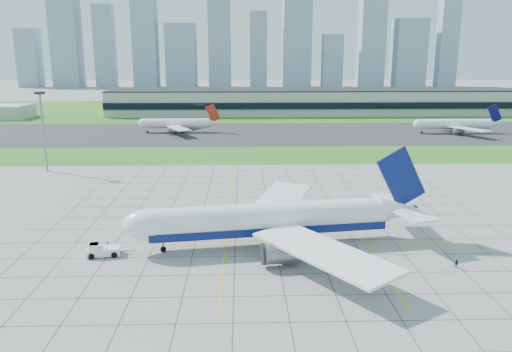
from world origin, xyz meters
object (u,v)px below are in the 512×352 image
at_px(airliner, 271,220).
at_px(pushback_tug, 102,250).
at_px(light_mast, 42,122).
at_px(distant_jet_1, 178,123).
at_px(crew_far, 457,264).
at_px(distant_jet_2, 455,124).
at_px(crew_near, 108,246).

bearing_deg(airliner, pushback_tug, 179.77).
height_order(light_mast, distant_jet_1, light_mast).
distance_m(pushback_tug, crew_far, 64.50).
bearing_deg(distant_jet_2, pushback_tug, -131.00).
distance_m(light_mast, crew_far, 129.60).
relative_size(crew_far, distant_jet_2, 0.04).
height_order(pushback_tug, crew_far, pushback_tug).
xyz_separation_m(airliner, crew_far, (32.04, -12.23, -4.37)).
height_order(crew_far, distant_jet_1, distant_jet_1).
bearing_deg(distant_jet_1, pushback_tug, -88.17).
distance_m(crew_far, distant_jet_1, 177.32).
xyz_separation_m(light_mast, distant_jet_2, (166.88, 77.37, -11.70)).
distance_m(light_mast, distant_jet_1, 90.40).
xyz_separation_m(airliner, distant_jet_2, (97.80, 144.74, -0.73)).
bearing_deg(airliner, light_mast, 127.34).
relative_size(light_mast, crew_near, 14.80).
xyz_separation_m(light_mast, distant_jet_1, (32.10, 83.70, -11.70)).
relative_size(light_mast, distant_jet_2, 0.60).
bearing_deg(crew_far, distant_jet_2, 88.87).
height_order(crew_near, crew_far, crew_near).
height_order(crew_near, distant_jet_1, distant_jet_1).
height_order(airliner, pushback_tug, airliner).
relative_size(distant_jet_1, distant_jet_2, 1.00).
bearing_deg(distant_jet_2, crew_far, -112.73).
relative_size(airliner, distant_jet_1, 1.42).
distance_m(light_mast, distant_jet_2, 184.32).
bearing_deg(crew_near, distant_jet_1, 28.87).
bearing_deg(crew_far, airliner, -179.30).
bearing_deg(pushback_tug, airliner, -0.23).
xyz_separation_m(airliner, pushback_tug, (-32.01, -4.58, -4.12)).
bearing_deg(light_mast, distant_jet_1, 69.02).
height_order(airliner, crew_near, airliner).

